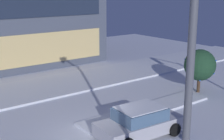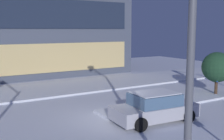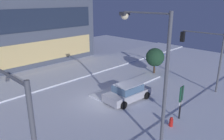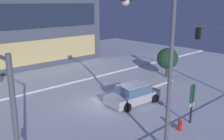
% 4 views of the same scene
% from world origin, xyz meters
% --- Properties ---
extents(ground, '(52.00, 52.00, 0.00)m').
position_xyz_m(ground, '(0.00, 0.00, 0.00)').
color(ground, silver).
extents(curb_strip_far, '(52.00, 5.20, 0.14)m').
position_xyz_m(curb_strip_far, '(0.00, 8.36, 0.07)').
color(curb_strip_far, silver).
rests_on(curb_strip_far, ground).
extents(median_strip, '(9.00, 1.80, 0.14)m').
position_xyz_m(median_strip, '(4.46, 0.56, 0.07)').
color(median_strip, silver).
rests_on(median_strip, ground).
extents(car_near, '(4.51, 2.38, 1.49)m').
position_xyz_m(car_near, '(1.86, -1.56, 0.71)').
color(car_near, '#B7B7C1').
rests_on(car_near, ground).
extents(traffic_light_corner_near_right, '(0.32, 4.26, 5.70)m').
position_xyz_m(traffic_light_corner_near_right, '(8.77, -4.85, 3.99)').
color(traffic_light_corner_near_right, '#565960').
rests_on(traffic_light_corner_near_right, ground).
extents(traffic_light_corner_near_left, '(0.32, 5.69, 6.08)m').
position_xyz_m(traffic_light_corner_near_left, '(-9.03, -4.35, 4.25)').
color(traffic_light_corner_near_left, '#565960').
rests_on(traffic_light_corner_near_left, ground).
extents(street_lamp_arched, '(0.56, 3.20, 7.94)m').
position_xyz_m(street_lamp_arched, '(-1.87, -6.44, 5.17)').
color(street_lamp_arched, '#565960').
rests_on(street_lamp_arched, ground).
extents(fire_hydrant, '(0.48, 0.26, 0.84)m').
position_xyz_m(fire_hydrant, '(0.57, -6.57, 0.40)').
color(fire_hydrant, red).
rests_on(fire_hydrant, ground).
extents(parking_info_sign, '(0.55, 0.12, 2.66)m').
position_xyz_m(parking_info_sign, '(1.90, -6.47, 1.69)').
color(parking_info_sign, black).
rests_on(parking_info_sign, ground).
extents(decorated_tree_median, '(2.16, 2.16, 3.03)m').
position_xyz_m(decorated_tree_median, '(9.74, 1.00, 1.94)').
color(decorated_tree_median, '#473323').
rests_on(decorated_tree_median, ground).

